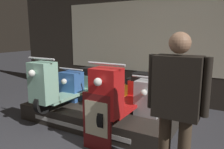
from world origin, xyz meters
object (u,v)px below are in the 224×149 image
scooter_display_left (68,84)px  scooter_display_right (126,93)px  scooter_backrow_1 (121,94)px  person_right_browsing (177,99)px  scooter_backrow_2 (159,100)px  scooter_backrow_0 (89,89)px  price_sign_board (97,122)px

scooter_display_left → scooter_display_right: same height
scooter_backrow_1 → person_right_browsing: size_ratio=1.06×
scooter_backrow_2 → scooter_backrow_0: bearing=180.0°
price_sign_board → scooter_display_left: bearing=147.3°
scooter_display_right → scooter_backrow_0: 1.56m
scooter_backrow_0 → person_right_browsing: bearing=-36.4°
scooter_display_left → person_right_browsing: 2.47m
scooter_display_right → scooter_backrow_1: size_ratio=1.00×
scooter_display_left → scooter_backrow_0: 0.86m
person_right_browsing → scooter_backrow_2: bearing=112.4°
scooter_display_left → scooter_backrow_2: scooter_display_left is taller
scooter_backrow_0 → price_sign_board: size_ratio=2.12×
scooter_display_left → price_sign_board: bearing=-32.7°
person_right_browsing → price_sign_board: bearing=170.6°
scooter_backrow_0 → scooter_backrow_2: same height
scooter_display_left → scooter_display_right: 1.24m
scooter_backrow_1 → price_sign_board: (0.42, -1.55, 0.04)m
scooter_backrow_0 → scooter_backrow_1: (0.81, 0.00, 0.00)m
price_sign_board → scooter_display_right: bearing=84.3°
scooter_display_right → scooter_display_left: bearing=180.0°
scooter_backrow_1 → price_sign_board: size_ratio=2.12×
person_right_browsing → scooter_backrow_1: bearing=131.4°
scooter_backrow_2 → person_right_browsing: bearing=-67.6°
scooter_display_left → scooter_backrow_2: 1.77m
scooter_display_right → scooter_backrow_0: (-1.31, 0.80, -0.30)m
scooter_display_right → person_right_browsing: 1.42m
scooter_backrow_0 → scooter_backrow_1: bearing=0.0°
scooter_backrow_0 → scooter_backrow_2: size_ratio=1.00×
scooter_display_right → price_sign_board: (-0.07, -0.75, -0.25)m
price_sign_board → scooter_backrow_2: bearing=75.7°
scooter_backrow_0 → scooter_backrow_2: bearing=0.0°
scooter_backrow_0 → scooter_backrow_2: (1.63, 0.00, 0.00)m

